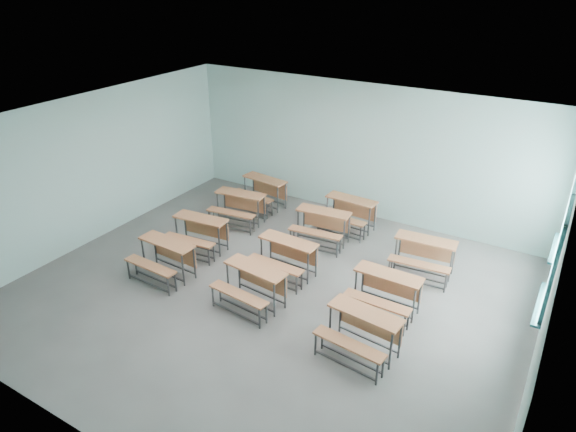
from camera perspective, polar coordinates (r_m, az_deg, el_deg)
name	(u,v)px	position (r m, az deg, el deg)	size (l,w,h in m)	color
room	(274,216)	(8.95, -1.54, 0.00)	(9.04, 8.04, 3.24)	slate
desk_unit_r0c0	(164,254)	(10.25, -13.63, -4.17)	(1.21, 0.84, 0.73)	#9F5D39
desk_unit_r0c1	(252,281)	(9.18, -4.03, -7.26)	(1.25, 0.90, 0.73)	#9F5D39
desk_unit_r0c2	(361,328)	(8.19, 8.16, -12.21)	(1.25, 0.91, 0.73)	#9F5D39
desk_unit_r1c0	(198,230)	(11.02, -9.92, -1.51)	(1.25, 0.90, 0.73)	#9F5D39
desk_unit_r1c1	(285,253)	(10.00, -0.28, -4.15)	(1.20, 0.83, 0.73)	#9F5D39
desk_unit_r1c2	(385,288)	(9.14, 10.78, -7.88)	(1.19, 0.81, 0.73)	#9F5D39
desk_unit_r2c0	(239,204)	(12.08, -5.51, 1.36)	(1.26, 0.93, 0.73)	#9F5D39
desk_unit_r2c1	(322,223)	(11.17, 3.76, -0.74)	(1.25, 0.90, 0.73)	#9F5D39
desk_unit_r2c2	(424,252)	(10.38, 14.86, -3.91)	(1.24, 0.88, 0.73)	#9F5D39
desk_unit_r3c0	(262,189)	(12.87, -2.88, 3.07)	(1.27, 0.93, 0.73)	#9F5D39
desk_unit_r3c1	(349,210)	(11.82, 6.79, 0.69)	(1.21, 0.84, 0.73)	#9F5D39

